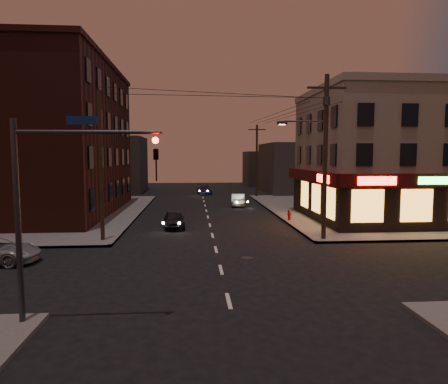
{
  "coord_description": "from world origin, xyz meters",
  "views": [
    {
      "loc": [
        -1.27,
        -18.06,
        5.29
      ],
      "look_at": [
        0.51,
        4.71,
        3.2
      ],
      "focal_mm": 32.0,
      "sensor_mm": 36.0,
      "label": 1
    }
  ],
  "objects": [
    {
      "name": "ground",
      "position": [
        0.0,
        0.0,
        0.0
      ],
      "size": [
        120.0,
        120.0,
        0.0
      ],
      "primitive_type": "plane",
      "color": "black",
      "rests_on": "ground"
    },
    {
      "name": "sidewalk_ne",
      "position": [
        18.0,
        19.0,
        0.07
      ],
      "size": [
        24.0,
        28.0,
        0.15
      ],
      "primitive_type": "cube",
      "color": "#514F4C",
      "rests_on": "ground"
    },
    {
      "name": "sidewalk_nw",
      "position": [
        -18.0,
        19.0,
        0.07
      ],
      "size": [
        24.0,
        28.0,
        0.15
      ],
      "primitive_type": "cube",
      "color": "#514F4C",
      "rests_on": "ground"
    },
    {
      "name": "pizza_building",
      "position": [
        15.93,
        13.43,
        5.35
      ],
      "size": [
        15.85,
        12.85,
        10.5
      ],
      "color": "gray",
      "rests_on": "sidewalk_ne"
    },
    {
      "name": "brick_apartment",
      "position": [
        -14.5,
        19.0,
        6.65
      ],
      "size": [
        12.0,
        20.0,
        13.0
      ],
      "primitive_type": "cube",
      "color": "#401914",
      "rests_on": "sidewalk_nw"
    },
    {
      "name": "bg_building_ne_a",
      "position": [
        14.0,
        38.0,
        3.5
      ],
      "size": [
        10.0,
        12.0,
        7.0
      ],
      "primitive_type": "cube",
      "color": "#3F3D3A",
      "rests_on": "ground"
    },
    {
      "name": "bg_building_nw",
      "position": [
        -13.0,
        42.0,
        4.0
      ],
      "size": [
        9.0,
        10.0,
        8.0
      ],
      "primitive_type": "cube",
      "color": "#3F3D3A",
      "rests_on": "ground"
    },
    {
      "name": "bg_building_ne_b",
      "position": [
        12.0,
        52.0,
        3.0
      ],
      "size": [
        8.0,
        8.0,
        6.0
      ],
      "primitive_type": "cube",
      "color": "#3F3D3A",
      "rests_on": "ground"
    },
    {
      "name": "utility_pole_main",
      "position": [
        6.68,
        5.8,
        5.76
      ],
      "size": [
        4.2,
        0.44,
        10.0
      ],
      "color": "#382619",
      "rests_on": "sidewalk_ne"
    },
    {
      "name": "utility_pole_far",
      "position": [
        6.8,
        32.0,
        4.65
      ],
      "size": [
        0.26,
        0.26,
        9.0
      ],
      "primitive_type": "cylinder",
      "color": "#382619",
      "rests_on": "sidewalk_ne"
    },
    {
      "name": "utility_pole_west",
      "position": [
        -6.8,
        6.5,
        4.65
      ],
      "size": [
        0.24,
        0.24,
        9.0
      ],
      "primitive_type": "cylinder",
      "color": "#382619",
      "rests_on": "sidewalk_nw"
    },
    {
      "name": "traffic_signal",
      "position": [
        -5.57,
        -5.6,
        4.16
      ],
      "size": [
        4.49,
        0.32,
        6.47
      ],
      "color": "#333538",
      "rests_on": "ground"
    },
    {
      "name": "sedan_near",
      "position": [
        -2.66,
        11.09,
        0.63
      ],
      "size": [
        1.74,
        3.78,
        1.25
      ],
      "primitive_type": "imported",
      "rotation": [
        0.0,
        0.0,
        0.07
      ],
      "color": "black",
      "rests_on": "ground"
    },
    {
      "name": "sedan_mid",
      "position": [
        3.46,
        23.35,
        0.64
      ],
      "size": [
        1.76,
        4.01,
        1.28
      ],
      "primitive_type": "imported",
      "rotation": [
        0.0,
        0.0,
        -0.11
      ],
      "color": "gray",
      "rests_on": "ground"
    },
    {
      "name": "sedan_far",
      "position": [
        0.28,
        36.45,
        0.64
      ],
      "size": [
        2.13,
        4.55,
        1.29
      ],
      "primitive_type": "imported",
      "rotation": [
        0.0,
        0.0,
        0.08
      ],
      "color": "#1A1B34",
      "rests_on": "ground"
    },
    {
      "name": "fire_hydrant",
      "position": [
        6.4,
        12.99,
        0.6
      ],
      "size": [
        0.36,
        0.36,
        0.82
      ],
      "rotation": [
        0.0,
        0.0,
        -0.1
      ],
      "color": "maroon",
      "rests_on": "sidewalk_ne"
    }
  ]
}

